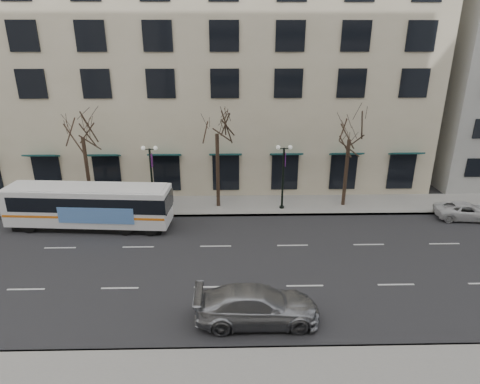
{
  "coord_description": "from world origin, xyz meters",
  "views": [
    {
      "loc": [
        1.06,
        -20.77,
        12.45
      ],
      "look_at": [
        1.56,
        1.62,
        4.0
      ],
      "focal_mm": 30.0,
      "sensor_mm": 36.0,
      "label": 1
    }
  ],
  "objects_px": {
    "lamp_post_right": "(283,174)",
    "city_bus": "(90,205)",
    "tree_far_mid": "(217,121)",
    "lamp_post_left": "(152,175)",
    "silver_car": "(257,305)",
    "white_pickup": "(466,211)",
    "tree_far_right": "(350,127)",
    "tree_far_left": "(81,125)"
  },
  "relations": [
    {
      "from": "tree_far_right",
      "to": "white_pickup",
      "type": "distance_m",
      "value": 10.64
    },
    {
      "from": "lamp_post_right",
      "to": "city_bus",
      "type": "height_order",
      "value": "lamp_post_right"
    },
    {
      "from": "city_bus",
      "to": "white_pickup",
      "type": "bearing_deg",
      "value": 6.16
    },
    {
      "from": "tree_far_right",
      "to": "lamp_post_left",
      "type": "relative_size",
      "value": 1.55
    },
    {
      "from": "tree_far_left",
      "to": "silver_car",
      "type": "height_order",
      "value": "tree_far_left"
    },
    {
      "from": "lamp_post_right",
      "to": "tree_far_right",
      "type": "bearing_deg",
      "value": 6.85
    },
    {
      "from": "lamp_post_left",
      "to": "white_pickup",
      "type": "height_order",
      "value": "lamp_post_left"
    },
    {
      "from": "city_bus",
      "to": "tree_far_mid",
      "type": "bearing_deg",
      "value": 25.69
    },
    {
      "from": "tree_far_left",
      "to": "silver_car",
      "type": "xyz_separation_m",
      "value": [
        12.21,
        -13.91,
        -5.85
      ]
    },
    {
      "from": "tree_far_left",
      "to": "tree_far_right",
      "type": "relative_size",
      "value": 1.03
    },
    {
      "from": "tree_far_left",
      "to": "city_bus",
      "type": "bearing_deg",
      "value": -71.7
    },
    {
      "from": "white_pickup",
      "to": "tree_far_right",
      "type": "bearing_deg",
      "value": 79.79
    },
    {
      "from": "tree_far_left",
      "to": "white_pickup",
      "type": "height_order",
      "value": "tree_far_left"
    },
    {
      "from": "tree_far_left",
      "to": "silver_car",
      "type": "relative_size",
      "value": 1.42
    },
    {
      "from": "lamp_post_right",
      "to": "city_bus",
      "type": "xyz_separation_m",
      "value": [
        -13.87,
        -2.86,
        -1.26
      ]
    },
    {
      "from": "city_bus",
      "to": "silver_car",
      "type": "bearing_deg",
      "value": -38.97
    },
    {
      "from": "lamp_post_left",
      "to": "white_pickup",
      "type": "bearing_deg",
      "value": -4.86
    },
    {
      "from": "city_bus",
      "to": "silver_car",
      "type": "height_order",
      "value": "city_bus"
    },
    {
      "from": "tree_far_right",
      "to": "lamp_post_left",
      "type": "height_order",
      "value": "tree_far_right"
    },
    {
      "from": "lamp_post_right",
      "to": "white_pickup",
      "type": "distance_m",
      "value": 13.86
    },
    {
      "from": "lamp_post_right",
      "to": "city_bus",
      "type": "bearing_deg",
      "value": -168.36
    },
    {
      "from": "city_bus",
      "to": "silver_car",
      "type": "relative_size",
      "value": 1.97
    },
    {
      "from": "city_bus",
      "to": "silver_car",
      "type": "xyz_separation_m",
      "value": [
        11.07,
        -10.45,
        -0.84
      ]
    },
    {
      "from": "tree_far_mid",
      "to": "lamp_post_right",
      "type": "distance_m",
      "value": 6.41
    },
    {
      "from": "tree_far_right",
      "to": "city_bus",
      "type": "height_order",
      "value": "tree_far_right"
    },
    {
      "from": "lamp_post_left",
      "to": "silver_car",
      "type": "distance_m",
      "value": 15.28
    },
    {
      "from": "silver_car",
      "to": "white_pickup",
      "type": "height_order",
      "value": "silver_car"
    },
    {
      "from": "silver_car",
      "to": "white_pickup",
      "type": "bearing_deg",
      "value": -55.6
    },
    {
      "from": "tree_far_mid",
      "to": "white_pickup",
      "type": "height_order",
      "value": "tree_far_mid"
    },
    {
      "from": "tree_far_mid",
      "to": "lamp_post_left",
      "type": "height_order",
      "value": "tree_far_mid"
    },
    {
      "from": "tree_far_left",
      "to": "city_bus",
      "type": "relative_size",
      "value": 0.72
    },
    {
      "from": "tree_far_left",
      "to": "lamp_post_left",
      "type": "relative_size",
      "value": 1.6
    },
    {
      "from": "lamp_post_left",
      "to": "city_bus",
      "type": "height_order",
      "value": "lamp_post_left"
    },
    {
      "from": "lamp_post_left",
      "to": "tree_far_left",
      "type": "bearing_deg",
      "value": 173.17
    },
    {
      "from": "silver_car",
      "to": "white_pickup",
      "type": "relative_size",
      "value": 1.32
    },
    {
      "from": "tree_far_left",
      "to": "white_pickup",
      "type": "bearing_deg",
      "value": -5.21
    },
    {
      "from": "city_bus",
      "to": "white_pickup",
      "type": "height_order",
      "value": "city_bus"
    },
    {
      "from": "city_bus",
      "to": "tree_far_right",
      "type": "bearing_deg",
      "value": 14.76
    },
    {
      "from": "tree_far_right",
      "to": "silver_car",
      "type": "relative_size",
      "value": 1.38
    },
    {
      "from": "tree_far_mid",
      "to": "lamp_post_left",
      "type": "distance_m",
      "value": 6.4
    },
    {
      "from": "tree_far_right",
      "to": "white_pickup",
      "type": "relative_size",
      "value": 1.82
    },
    {
      "from": "tree_far_left",
      "to": "white_pickup",
      "type": "relative_size",
      "value": 1.88
    }
  ]
}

